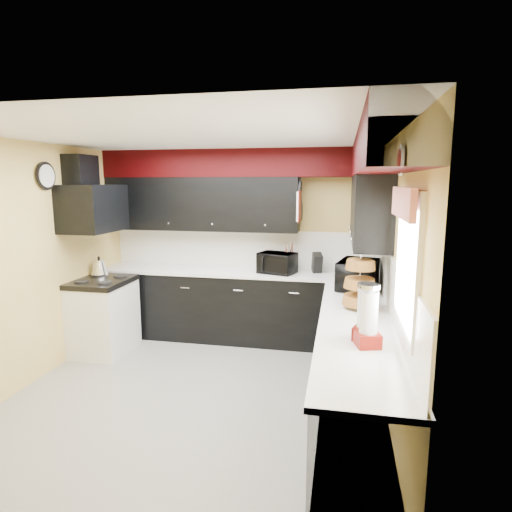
{
  "coord_description": "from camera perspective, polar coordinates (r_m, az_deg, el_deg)",
  "views": [
    {
      "loc": [
        1.34,
        -3.85,
        2.08
      ],
      "look_at": [
        0.41,
        0.8,
        1.26
      ],
      "focal_mm": 30.0,
      "sensor_mm": 36.0,
      "label": 1
    }
  ],
  "objects": [
    {
      "name": "wall_left",
      "position": [
        5.03,
        -27.46,
        -0.83
      ],
      "size": [
        0.06,
        3.6,
        2.5
      ],
      "primitive_type": "cube",
      "color": "#E0C666",
      "rests_on": "ground"
    },
    {
      "name": "stove",
      "position": [
        5.65,
        -19.62,
        -7.8
      ],
      "size": [
        0.6,
        0.75,
        0.86
      ],
      "primitive_type": "cube",
      "color": "white",
      "rests_on": "ground"
    },
    {
      "name": "kettle",
      "position": [
        5.78,
        -20.17,
        -1.44
      ],
      "size": [
        0.24,
        0.24,
        0.19
      ],
      "primitive_type": null,
      "rotation": [
        0.0,
        0.0,
        -0.12
      ],
      "color": "silver",
      "rests_on": "cooktop"
    },
    {
      "name": "cut_board",
      "position": [
        5.18,
        5.72,
        6.62
      ],
      "size": [
        0.03,
        0.26,
        0.35
      ],
      "primitive_type": "cube",
      "color": "white",
      "rests_on": "upper_back"
    },
    {
      "name": "knife_block",
      "position": [
        5.52,
        8.14,
        -0.95
      ],
      "size": [
        0.15,
        0.18,
        0.25
      ],
      "primitive_type": "cube",
      "rotation": [
        0.0,
        0.0,
        0.24
      ],
      "color": "black",
      "rests_on": "counter_back"
    },
    {
      "name": "soffit_back",
      "position": [
        5.64,
        -2.48,
        12.24
      ],
      "size": [
        3.6,
        0.36,
        0.35
      ],
      "primitive_type": "cube",
      "color": "black",
      "rests_on": "wall_back"
    },
    {
      "name": "cab_right",
      "position": [
        3.91,
        13.11,
        -15.15
      ],
      "size": [
        0.6,
        3.0,
        0.9
      ],
      "primitive_type": "cube",
      "color": "black",
      "rests_on": "ground"
    },
    {
      "name": "dispenser_b",
      "position": [
        3.23,
        14.37,
        -7.41
      ],
      "size": [
        0.19,
        0.19,
        0.41
      ],
      "primitive_type": null,
      "rotation": [
        0.0,
        0.0,
        -0.33
      ],
      "color": "#5F0300",
      "rests_on": "counter_right"
    },
    {
      "name": "toaster_oven",
      "position": [
        5.45,
        2.81,
        -0.93
      ],
      "size": [
        0.54,
        0.49,
        0.26
      ],
      "primitive_type": "imported",
      "rotation": [
        0.0,
        0.0,
        -0.31
      ],
      "color": "black",
      "rests_on": "counter_back"
    },
    {
      "name": "window",
      "position": [
        3.03,
        19.62,
        -0.87
      ],
      "size": [
        0.03,
        0.86,
        0.96
      ],
      "primitive_type": null,
      "color": "white",
      "rests_on": "wall_right"
    },
    {
      "name": "pan_mid",
      "position": [
        5.3,
        5.73,
        6.15
      ],
      "size": [
        0.03,
        0.28,
        0.46
      ],
      "primitive_type": null,
      "color": "black",
      "rests_on": "upper_back"
    },
    {
      "name": "valance",
      "position": [
        2.98,
        19.01,
        6.75
      ],
      "size": [
        0.04,
        0.88,
        0.2
      ],
      "primitive_type": "cube",
      "color": "red",
      "rests_on": "wall_right"
    },
    {
      "name": "splash_back",
      "position": [
        5.86,
        -2.0,
        1.02
      ],
      "size": [
        3.6,
        0.02,
        0.5
      ],
      "primitive_type": "cube",
      "color": "white",
      "rests_on": "counter_back"
    },
    {
      "name": "counter_back",
      "position": [
        5.63,
        -2.66,
        -2.13
      ],
      "size": [
        3.62,
        0.64,
        0.04
      ],
      "primitive_type": "cube",
      "color": "white",
      "rests_on": "cab_back"
    },
    {
      "name": "splash_right",
      "position": [
        3.98,
        17.59,
        -3.63
      ],
      "size": [
        0.02,
        3.6,
        0.5
      ],
      "primitive_type": "cube",
      "color": "white",
      "rests_on": "counter_right"
    },
    {
      "name": "ceiling",
      "position": [
        4.1,
        -8.1,
        15.56
      ],
      "size": [
        3.6,
        3.6,
        0.06
      ],
      "primitive_type": "cube",
      "color": "white",
      "rests_on": "wall_back"
    },
    {
      "name": "cooktop",
      "position": [
        5.53,
        -19.89,
        -3.25
      ],
      "size": [
        0.62,
        0.77,
        0.06
      ],
      "primitive_type": "cube",
      "color": "black",
      "rests_on": "stove"
    },
    {
      "name": "upper_right",
      "position": [
        4.77,
        14.84,
        6.07
      ],
      "size": [
        0.35,
        1.8,
        0.7
      ],
      "primitive_type": "cube",
      "color": "black",
      "rests_on": "wall_right"
    },
    {
      "name": "utensil_crock",
      "position": [
        5.52,
        4.42,
        -1.4
      ],
      "size": [
        0.17,
        0.17,
        0.15
      ],
      "primitive_type": "cylinder",
      "rotation": [
        0.0,
        0.0,
        -0.32
      ],
      "color": "silver",
      "rests_on": "counter_back"
    },
    {
      "name": "clock",
      "position": [
        5.14,
        -26.23,
        9.56
      ],
      "size": [
        0.03,
        0.3,
        0.3
      ],
      "primitive_type": null,
      "color": "black",
      "rests_on": "wall_left"
    },
    {
      "name": "wall_back",
      "position": [
        5.86,
        -1.98,
        1.62
      ],
      "size": [
        3.6,
        0.06,
        2.5
      ],
      "primitive_type": "cube",
      "color": "#E0C666",
      "rests_on": "ground"
    },
    {
      "name": "upper_back",
      "position": [
        5.78,
        -7.28,
        6.9
      ],
      "size": [
        2.6,
        0.35,
        0.7
      ],
      "primitive_type": "cube",
      "color": "black",
      "rests_on": "wall_back"
    },
    {
      "name": "deco_plate",
      "position": [
        3.53,
        18.76,
        12.03
      ],
      "size": [
        0.03,
        0.24,
        0.24
      ],
      "primitive_type": null,
      "color": "white",
      "rests_on": "wall_right"
    },
    {
      "name": "pan_top",
      "position": [
        5.42,
        5.92,
        8.86
      ],
      "size": [
        0.03,
        0.22,
        0.4
      ],
      "primitive_type": null,
      "color": "black",
      "rests_on": "upper_back"
    },
    {
      "name": "hood_duct",
      "position": [
        5.5,
        -22.32,
        10.3
      ],
      "size": [
        0.24,
        0.4,
        0.4
      ],
      "primitive_type": "cube",
      "color": "black",
      "rests_on": "wall_left"
    },
    {
      "name": "microwave",
      "position": [
        4.76,
        13.42,
        -2.44
      ],
      "size": [
        0.49,
        0.63,
        0.31
      ],
      "primitive_type": "imported",
      "rotation": [
        0.0,
        0.0,
        1.35
      ],
      "color": "black",
      "rests_on": "counter_right"
    },
    {
      "name": "cab_back",
      "position": [
        5.75,
        -2.62,
        -6.72
      ],
      "size": [
        3.6,
        0.6,
        0.9
      ],
      "primitive_type": "cube",
      "color": "black",
      "rests_on": "ground"
    },
    {
      "name": "hood",
      "position": [
        5.44,
        -20.89,
        5.96
      ],
      "size": [
        0.5,
        0.78,
        0.55
      ],
      "primitive_type": "cube",
      "color": "black",
      "rests_on": "wall_left"
    },
    {
      "name": "ground",
      "position": [
        4.57,
        -7.32,
        -17.37
      ],
      "size": [
        3.6,
        3.6,
        0.0
      ],
      "primitive_type": "plane",
      "color": "gray",
      "rests_on": "ground"
    },
    {
      "name": "soffit_right",
      "position": [
        3.69,
        16.12,
        13.21
      ],
      "size": [
        0.36,
        3.24,
        0.35
      ],
      "primitive_type": "cube",
      "color": "black",
      "rests_on": "wall_right"
    },
    {
      "name": "dispenser_a",
      "position": [
        3.11,
        14.79,
        -7.83
      ],
      "size": [
        0.2,
        0.2,
        0.43
      ],
      "primitive_type": null,
      "rotation": [
        0.0,
        0.0,
        0.26
      ],
      "color": "maroon",
      "rests_on": "counter_right"
    },
    {
      "name": "wall_right",
      "position": [
        3.96,
        17.78,
        -2.79
      ],
      "size": [
        0.06,
        3.6,
        2.5
      ],
      "primitive_type": "cube",
      "color": "#E0C666",
      "rests_on": "ground"
    },
    {
      "name": "baskets",
      "position": [
        4.0,
        13.66,
        -3.5
      ],
      "size": [
        0.27,
        0.27,
        0.5
      ],
      "primitive_type": null,
      "color": "brown",
      "rests_on": "upper_right"
    },
    {
      "name": "counter_right",
      "position": [
        3.74,
        13.39,
        -8.59
      ],
      "size": [
        0.64,
        3.02,
        0.04
      ],
      "primitive_type": "cube",
      "color": "white",
      "rests_on": "cab_right"
    },
    {
      "name": "pan_low",
      "position": [
        5.56,
        6.0,
        6.0
      ],
      "size": [
        0.03,
        0.24,
        0.42
      ],
      "primitive_type": null,
      "color": "black",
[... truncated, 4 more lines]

